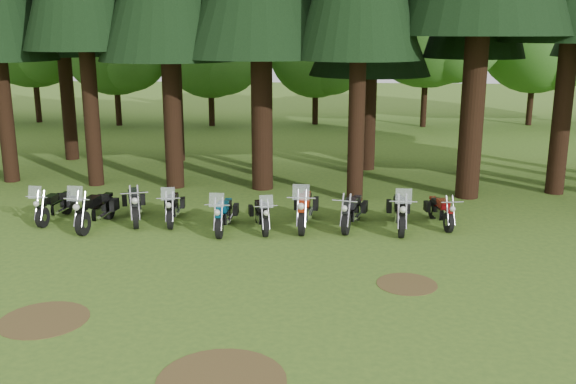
# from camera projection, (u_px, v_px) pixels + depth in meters

# --- Properties ---
(ground) EXTENTS (120.00, 120.00, 0.00)m
(ground) POSITION_uv_depth(u_px,v_px,m) (210.00, 286.00, 14.64)
(ground) COLOR #3C5F20
(ground) RESTS_ON ground
(decid_1) EXTENTS (7.91, 7.69, 9.88)m
(decid_1) POSITION_uv_depth(u_px,v_px,m) (34.00, 28.00, 39.39)
(decid_1) COLOR black
(decid_1) RESTS_ON ground
(decid_2) EXTENTS (6.72, 6.53, 8.40)m
(decid_2) POSITION_uv_depth(u_px,v_px,m) (118.00, 43.00, 38.21)
(decid_2) COLOR black
(decid_2) RESTS_ON ground
(decid_3) EXTENTS (6.12, 5.95, 7.65)m
(decid_3) POSITION_uv_depth(u_px,v_px,m) (214.00, 51.00, 38.20)
(decid_3) COLOR black
(decid_3) RESTS_ON ground
(decid_4) EXTENTS (5.93, 5.76, 7.41)m
(decid_4) POSITION_uv_depth(u_px,v_px,m) (320.00, 53.00, 38.89)
(decid_4) COLOR black
(decid_4) RESTS_ON ground
(decid_5) EXTENTS (8.45, 8.21, 10.56)m
(decid_5) POSITION_uv_depth(u_px,v_px,m) (435.00, 21.00, 37.32)
(decid_5) COLOR black
(decid_5) RESTS_ON ground
(decid_6) EXTENTS (7.06, 6.86, 8.82)m
(decid_6) POSITION_uv_depth(u_px,v_px,m) (542.00, 39.00, 38.30)
(decid_6) COLOR black
(decid_6) RESTS_ON ground
(dirt_patch_0) EXTENTS (1.80, 1.80, 0.01)m
(dirt_patch_0) POSITION_uv_depth(u_px,v_px,m) (44.00, 320.00, 12.95)
(dirt_patch_0) COLOR #4C3D1E
(dirt_patch_0) RESTS_ON ground
(dirt_patch_1) EXTENTS (1.40, 1.40, 0.01)m
(dirt_patch_1) POSITION_uv_depth(u_px,v_px,m) (407.00, 284.00, 14.77)
(dirt_patch_1) COLOR #4C3D1E
(dirt_patch_1) RESTS_ON ground
(dirt_patch_2) EXTENTS (2.20, 2.20, 0.01)m
(dirt_patch_2) POSITION_uv_depth(u_px,v_px,m) (221.00, 380.00, 10.70)
(dirt_patch_2) COLOR #4C3D1E
(dirt_patch_2) RESTS_ON ground
(motorcycle_0) EXTENTS (0.46, 2.12, 1.33)m
(motorcycle_0) POSITION_uv_depth(u_px,v_px,m) (54.00, 207.00, 19.61)
(motorcycle_0) COLOR black
(motorcycle_0) RESTS_ON ground
(motorcycle_1) EXTENTS (0.54, 2.43, 1.52)m
(motorcycle_1) POSITION_uv_depth(u_px,v_px,m) (96.00, 210.00, 18.96)
(motorcycle_1) COLOR black
(motorcycle_1) RESTS_ON ground
(motorcycle_2) EXTENTS (0.95, 2.30, 0.97)m
(motorcycle_2) POSITION_uv_depth(u_px,v_px,m) (134.00, 205.00, 19.61)
(motorcycle_2) COLOR black
(motorcycle_2) RESTS_ON ground
(motorcycle_3) EXTENTS (0.57, 2.13, 1.34)m
(motorcycle_3) POSITION_uv_depth(u_px,v_px,m) (173.00, 208.00, 19.46)
(motorcycle_3) COLOR black
(motorcycle_3) RESTS_ON ground
(motorcycle_4) EXTENTS (0.41, 2.20, 1.39)m
(motorcycle_4) POSITION_uv_depth(u_px,v_px,m) (224.00, 215.00, 18.64)
(motorcycle_4) COLOR black
(motorcycle_4) RESTS_ON ground
(motorcycle_5) EXTENTS (0.78, 2.02, 1.28)m
(motorcycle_5) POSITION_uv_depth(u_px,v_px,m) (262.00, 215.00, 18.74)
(motorcycle_5) COLOR black
(motorcycle_5) RESTS_ON ground
(motorcycle_6) EXTENTS (0.47, 2.50, 1.57)m
(motorcycle_6) POSITION_uv_depth(u_px,v_px,m) (304.00, 210.00, 18.99)
(motorcycle_6) COLOR black
(motorcycle_6) RESTS_ON ground
(motorcycle_7) EXTENTS (0.63, 2.20, 0.90)m
(motorcycle_7) POSITION_uv_depth(u_px,v_px,m) (352.00, 212.00, 18.97)
(motorcycle_7) COLOR black
(motorcycle_7) RESTS_ON ground
(motorcycle_8) EXTENTS (0.44, 2.37, 1.49)m
(motorcycle_8) POSITION_uv_depth(u_px,v_px,m) (400.00, 213.00, 18.77)
(motorcycle_8) COLOR black
(motorcycle_8) RESTS_ON ground
(motorcycle_9) EXTENTS (0.49, 2.00, 0.82)m
(motorcycle_9) POSITION_uv_depth(u_px,v_px,m) (441.00, 212.00, 19.16)
(motorcycle_9) COLOR black
(motorcycle_9) RESTS_ON ground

